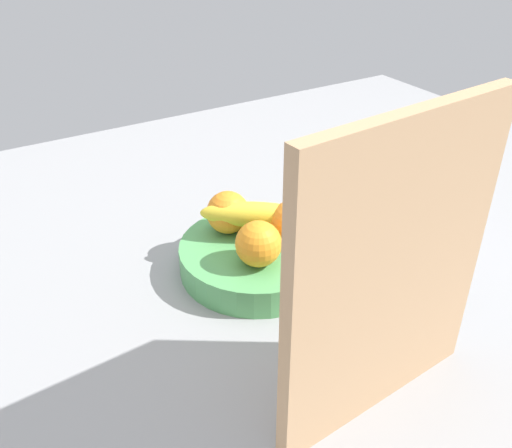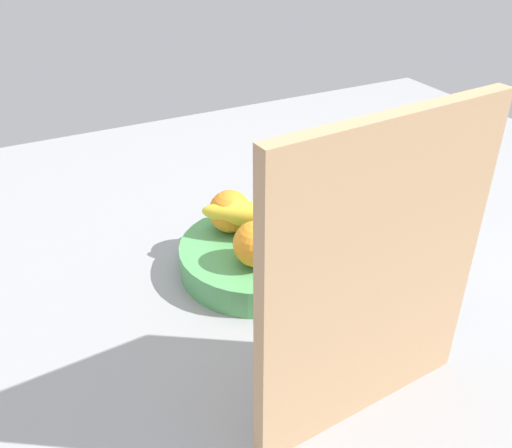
{
  "view_description": "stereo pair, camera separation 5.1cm",
  "coord_description": "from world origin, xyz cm",
  "views": [
    {
      "loc": [
        37.81,
        61.87,
        52.41
      ],
      "look_at": [
        0.37,
        0.17,
        8.55
      ],
      "focal_mm": 39.23,
      "sensor_mm": 36.0,
      "label": 1
    },
    {
      "loc": [
        33.37,
        64.35,
        52.41
      ],
      "look_at": [
        0.37,
        0.17,
        8.55
      ],
      "focal_mm": 39.23,
      "sensor_mm": 36.0,
      "label": 2
    }
  ],
  "objects": [
    {
      "name": "fruit_bowl",
      "position": [
        0.37,
        0.17,
        2.27
      ],
      "size": [
        24.47,
        24.47,
        4.55
      ],
      "primitive_type": "cylinder",
      "color": "#52A15B",
      "rests_on": "ground_plane"
    },
    {
      "name": "orange_front_right",
      "position": [
        -5.1,
        1.8,
        7.97
      ],
      "size": [
        6.85,
        6.85,
        6.85
      ],
      "primitive_type": "sphere",
      "color": "orange",
      "rests_on": "fruit_bowl"
    },
    {
      "name": "orange_front_left",
      "position": [
        2.44,
        4.27,
        7.97
      ],
      "size": [
        6.85,
        6.85,
        6.85
      ],
      "primitive_type": "sphere",
      "color": "orange",
      "rests_on": "fruit_bowl"
    },
    {
      "name": "banana_bunch",
      "position": [
        -1.31,
        -2.34,
        7.65
      ],
      "size": [
        16.29,
        15.69,
        6.2
      ],
      "color": "yellow",
      "rests_on": "fruit_bowl"
    },
    {
      "name": "ground_plane",
      "position": [
        0.0,
        0.0,
        -1.5
      ],
      "size": [
        180.0,
        140.0,
        3.0
      ],
      "primitive_type": "cube",
      "color": "gray"
    },
    {
      "name": "cutting_board",
      "position": [
        1.85,
        29.6,
        18.0
      ],
      "size": [
        28.06,
        3.96,
        36.0
      ],
      "primitive_type": "cube",
      "rotation": [
        0.0,
        0.0,
        0.08
      ],
      "color": "tan",
      "rests_on": "ground_plane"
    },
    {
      "name": "thermos_tumbler",
      "position": [
        -27.41,
        7.21,
        7.94
      ],
      "size": [
        7.44,
        7.44,
        15.88
      ],
      "primitive_type": "cylinder",
      "color": "#B5B3C4",
      "rests_on": "ground_plane"
    },
    {
      "name": "orange_center",
      "position": [
        1.85,
        -6.02,
        7.97
      ],
      "size": [
        6.85,
        6.85,
        6.85
      ],
      "primitive_type": "sphere",
      "color": "orange",
      "rests_on": "fruit_bowl"
    }
  ]
}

